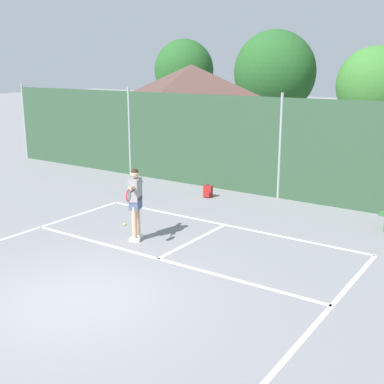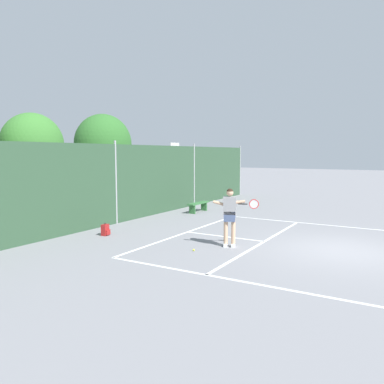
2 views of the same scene
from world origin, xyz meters
name	(u,v)px [view 1 (image 1 of 2)]	position (x,y,z in m)	size (l,w,h in m)	color
ground_plane	(78,299)	(0.00, 0.00, 0.00)	(120.00, 120.00, 0.00)	gray
court_markings	(102,287)	(0.00, 0.65, 0.00)	(8.30, 11.10, 0.01)	white
chainlink_fence	(280,149)	(0.00, 9.00, 1.66)	(26.09, 0.09, 3.47)	#2D4C33
clubhouse_building	(191,113)	(-5.81, 12.35, 2.25)	(6.32, 4.64, 4.34)	silver
tennis_player	(135,198)	(-1.25, 3.17, 1.11)	(0.67, 1.32, 1.85)	silver
tennis_ball	(125,224)	(-2.29, 3.89, 0.03)	(0.07, 0.07, 0.07)	#CCE033
backpack_red	(208,192)	(-2.00, 7.75, 0.19)	(0.30, 0.28, 0.46)	maroon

